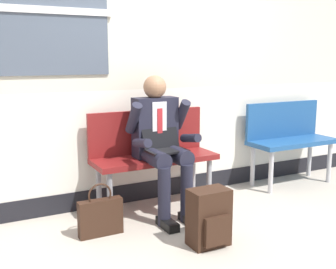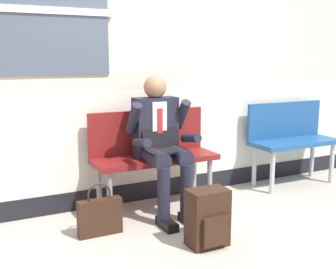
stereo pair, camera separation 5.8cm
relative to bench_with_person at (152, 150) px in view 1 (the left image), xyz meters
name	(u,v)px [view 1 (the left image)]	position (x,y,z in m)	size (l,w,h in m)	color
ground_plane	(184,224)	(0.06, -0.52, -0.56)	(18.00, 18.00, 0.00)	#B2A899
station_wall	(144,64)	(0.05, 0.28, 0.80)	(5.52, 0.16, 2.73)	beige
bench_with_person	(152,150)	(0.00, 0.00, 0.00)	(1.17, 0.42, 0.93)	maroon
bench_empty	(289,135)	(1.72, 0.00, -0.01)	(1.03, 0.42, 0.92)	navy
person_seated	(161,141)	(0.00, -0.20, 0.12)	(0.57, 0.70, 1.26)	#1E1E2D
backpack	(209,218)	(0.02, -0.96, -0.34)	(0.30, 0.23, 0.44)	#331E14
handbag	(101,216)	(-0.65, -0.41, -0.39)	(0.36, 0.09, 0.44)	#331E14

